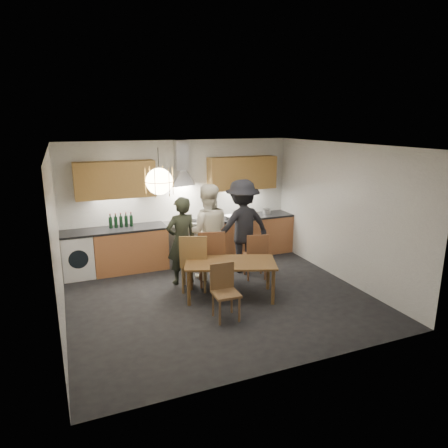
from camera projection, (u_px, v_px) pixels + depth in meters
name	position (u px, v px, depth m)	size (l,w,h in m)	color
ground	(219.00, 297.00, 6.95)	(5.00, 5.00, 0.00)	black
room_shell	(219.00, 201.00, 6.52)	(5.02, 4.52, 2.61)	white
counter_run	(187.00, 242.00, 8.59)	(5.00, 0.62, 0.90)	#D48651
range_stove	(186.00, 243.00, 8.58)	(0.90, 0.60, 0.92)	silver
wall_fixtures	(183.00, 176.00, 8.33)	(4.30, 0.54, 1.10)	tan
pendant_lamp	(159.00, 181.00, 5.97)	(0.43, 0.43, 0.70)	black
dining_table	(230.00, 266.00, 6.83)	(1.71, 1.26, 0.65)	brown
chair_back_left	(194.00, 259.00, 7.06)	(0.62, 0.62, 1.06)	brown
chair_back_mid	(211.00, 254.00, 7.30)	(0.59, 0.59, 1.07)	brown
chair_back_right	(256.00, 253.00, 7.64)	(0.50, 0.50, 0.91)	brown
chair_front	(224.00, 287.00, 6.14)	(0.40, 0.40, 0.86)	brown
person_left	(182.00, 241.00, 7.39)	(0.60, 0.40, 1.66)	black
person_mid	(207.00, 232.00, 7.63)	(0.90, 0.70, 1.85)	white
person_right	(242.00, 226.00, 7.99)	(1.21, 0.70, 1.87)	black
mixing_bowl	(231.00, 217.00, 8.77)	(0.28, 0.28, 0.07)	silver
stock_pot	(266.00, 212.00, 9.16)	(0.18, 0.18, 0.12)	#A8A8AB
wine_bottles	(121.00, 220.00, 8.03)	(0.48, 0.07, 0.29)	black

